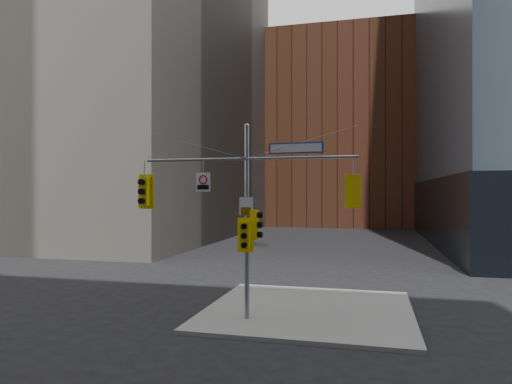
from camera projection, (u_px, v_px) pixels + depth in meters
The scene contains 13 objects.
ground at pixel (231, 339), 14.75m from camera, with size 160.00×160.00×0.00m, color black.
sidewalk_corner at pixel (309, 310), 18.13m from camera, with size 8.00×8.00×0.15m, color gray.
brick_midrise at pixel (342, 134), 71.00m from camera, with size 26.00×20.00×28.00m, color brown.
signal_assembly at pixel (247, 202), 16.69m from camera, with size 8.00×0.80×7.30m.
traffic_light_west_arm at pixel (144, 192), 17.72m from camera, with size 0.65×0.51×1.35m.
traffic_light_east_arm at pixel (353, 191), 15.75m from camera, with size 0.55×0.43×1.14m.
traffic_light_pole_side at pixel (256, 225), 16.61m from camera, with size 0.42×0.36×1.07m.
traffic_light_pole_front at pixel (245, 235), 16.43m from camera, with size 0.60×0.50×1.25m.
street_sign_blade at pixel (296, 148), 16.25m from camera, with size 1.99×0.17×0.39m.
regulatory_sign_arm at pixel (203, 182), 17.09m from camera, with size 0.57×0.10×0.71m.
regulatory_sign_pole at pixel (246, 207), 16.58m from camera, with size 0.51×0.07×0.66m.
street_blade_ew at pixel (259, 245), 16.58m from camera, with size 0.74×0.04×0.15m.
street_blade_ns at pixel (250, 247), 17.13m from camera, with size 0.03×0.73×0.15m.
Camera 1 is at (4.42, -14.10, 4.75)m, focal length 32.00 mm.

